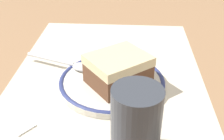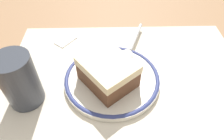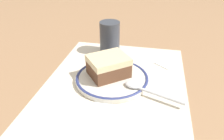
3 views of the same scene
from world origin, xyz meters
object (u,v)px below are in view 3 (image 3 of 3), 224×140
cake_slice (108,66)px  sugar_packet (164,64)px  plate (112,78)px  napkin (96,119)px  cup (110,40)px  spoon (142,89)px

cake_slice → sugar_packet: 0.18m
plate → napkin: plate is taller
cake_slice → cup: 0.15m
plate → cake_slice: cake_slice is taller
cake_slice → napkin: bearing=-177.5°
plate → sugar_packet: plate is taller
cake_slice → sugar_packet: (0.10, -0.14, -0.03)m
plate → cup: 0.16m
cake_slice → spoon: (-0.05, -0.09, -0.02)m
spoon → cup: size_ratio=1.41×
cup → napkin: bearing=-173.3°
plate → cake_slice: size_ratio=1.51×
spoon → napkin: 0.13m
plate → cake_slice: bearing=54.2°
plate → sugar_packet: 0.17m
cake_slice → spoon: size_ratio=0.88×
plate → napkin: size_ratio=1.75×
spoon → sugar_packet: bearing=-19.2°
napkin → plate: bearing=-1.7°
cake_slice → napkin: size_ratio=1.16×
cup → spoon: bearing=-149.3°
cake_slice → spoon: cake_slice is taller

